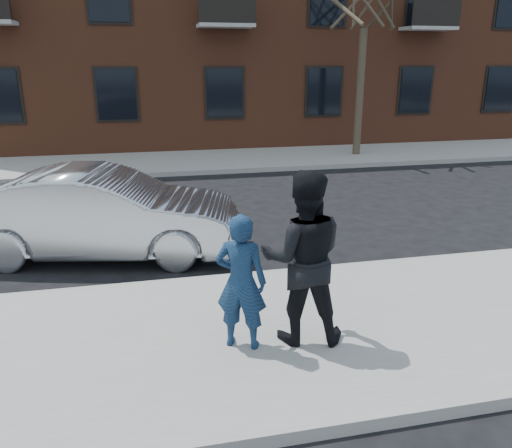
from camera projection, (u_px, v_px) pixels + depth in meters
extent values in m
plane|color=black|center=(369.00, 320.00, 6.75)|extent=(100.00, 100.00, 0.00)
cube|color=gray|center=(377.00, 324.00, 6.49)|extent=(50.00, 3.50, 0.15)
cube|color=#999691|center=(329.00, 270.00, 8.16)|extent=(50.00, 0.10, 0.15)
cube|color=gray|center=(231.00, 160.00, 17.16)|extent=(50.00, 3.50, 0.15)
cube|color=#999691|center=(240.00, 171.00, 15.49)|extent=(50.00, 0.10, 0.15)
cube|color=black|center=(324.00, 92.00, 18.85)|extent=(1.30, 0.06, 1.70)
cube|color=black|center=(500.00, 89.00, 20.39)|extent=(1.30, 0.06, 1.70)
cube|color=black|center=(328.00, 0.00, 17.85)|extent=(1.30, 0.06, 1.70)
cylinder|color=#352B1F|center=(360.00, 93.00, 17.16)|extent=(0.26, 0.26, 4.20)
imported|color=#B7BABF|center=(103.00, 214.00, 8.73)|extent=(4.98, 2.57, 1.56)
imported|color=navy|center=(241.00, 282.00, 5.64)|extent=(0.70, 0.59, 1.62)
cube|color=black|center=(241.00, 236.00, 5.71)|extent=(0.11, 0.14, 0.08)
imported|color=black|center=(303.00, 258.00, 5.73)|extent=(1.15, 0.98, 2.07)
cube|color=black|center=(289.00, 253.00, 5.90)|extent=(0.07, 0.14, 0.06)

